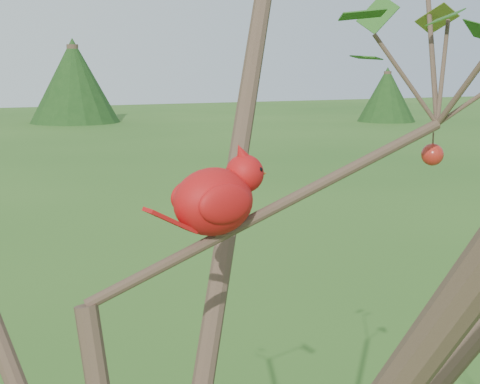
{
  "coord_description": "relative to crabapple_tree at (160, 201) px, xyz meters",
  "views": [
    {
      "loc": [
        -0.29,
        -0.93,
        2.3
      ],
      "look_at": [
        0.2,
        0.09,
        2.1
      ],
      "focal_mm": 55.0,
      "sensor_mm": 36.0,
      "label": 1
    }
  ],
  "objects": [
    {
      "name": "cardinal",
      "position": [
        0.13,
        0.11,
        -0.02
      ],
      "size": [
        0.22,
        0.12,
        0.15
      ],
      "rotation": [
        0.0,
        0.0,
        0.17
      ],
      "color": "red",
      "rests_on": "ground"
    },
    {
      "name": "crabapple_tree",
      "position": [
        0.0,
        0.0,
        0.0
      ],
      "size": [
        2.35,
        2.05,
        2.95
      ],
      "color": "#463225",
      "rests_on": "ground"
    }
  ]
}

